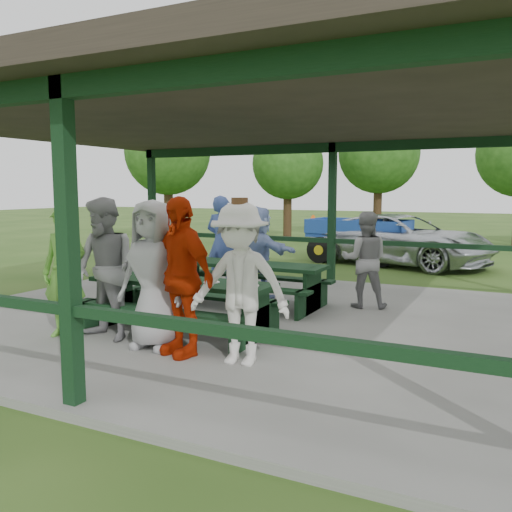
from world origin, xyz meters
The scene contains 19 objects.
ground centered at (0.00, 0.00, 0.00)m, with size 90.00×90.00×0.00m, color #2B4B17.
concrete_slab centered at (0.00, 0.00, 0.05)m, with size 10.00×8.00×0.10m, color slate.
pavilion_structure centered at (0.00, 0.00, 3.17)m, with size 10.60×8.60×3.24m.
picnic_table_near centered at (-0.54, -1.20, 0.58)m, with size 2.71×1.39×0.75m.
picnic_table_far centered at (-0.54, 0.80, 0.58)m, with size 2.79×1.39×0.75m.
table_setting centered at (-0.61, -1.17, 0.88)m, with size 2.46×0.45×0.10m.
contestant_green centered at (-1.82, -2.10, 0.99)m, with size 0.65×0.43×1.78m, color #61AA38.
contestant_grey_left centered at (-1.23, -1.96, 1.06)m, with size 0.93×0.72×1.91m, color gray.
contestant_grey_mid centered at (-0.42, -1.99, 1.04)m, with size 0.92×0.60×1.89m, color #9C9C9F.
contestant_red centered at (0.04, -2.06, 1.07)m, with size 1.13×0.47×1.94m, color #B92506.
contestant_white_fedora centered at (0.86, -2.06, 1.04)m, with size 1.27×0.81×1.92m.
spectator_lblue centered at (-0.68, 1.59, 0.95)m, with size 1.58×0.50×1.70m, color #90A7DF.
spectator_blue centered at (-1.79, 2.11, 1.04)m, with size 0.69×0.45×1.89m, color #3C539C.
spectator_grey centered at (1.34, 1.57, 0.92)m, with size 0.80×0.62×1.64m, color gray.
pickup_truck centered at (0.68, 7.90, 0.71)m, with size 2.36×5.11×1.42m, color silver.
farm_trailer centered at (-0.55, 7.96, 0.67)m, with size 3.86×1.84×1.35m.
tree_far_left centered at (-5.31, 13.85, 3.16)m, with size 3.00×3.00×4.68m.
tree_left centered at (-1.96, 15.88, 3.62)m, with size 3.43×3.43×5.36m.
tree_edge_left centered at (-8.96, 10.35, 3.54)m, with size 3.35×3.35×5.24m.
Camera 1 is at (3.73, -7.45, 2.11)m, focal length 38.00 mm.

